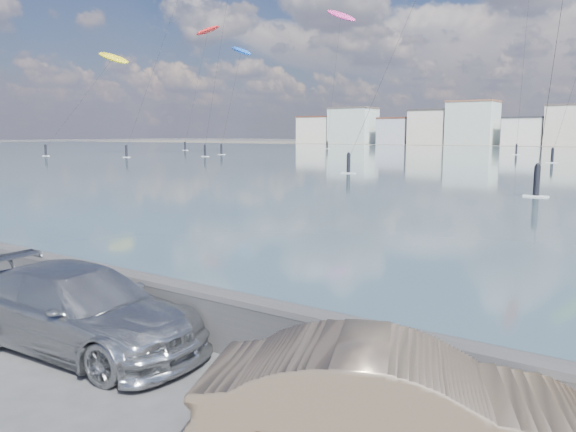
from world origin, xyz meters
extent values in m
plane|color=#333335|center=(0.00, 0.00, 0.00)|extent=(700.00, 700.00, 0.00)
cube|color=#28282B|center=(0.00, 2.70, 0.45)|extent=(400.00, 0.35, 0.90)
cylinder|color=#28282B|center=(0.00, 2.70, 0.90)|extent=(400.00, 0.36, 0.36)
cube|color=silver|center=(-112.00, 186.00, 5.00)|extent=(14.00, 11.00, 10.00)
cube|color=#562D23|center=(-112.00, 186.00, 10.30)|extent=(14.28, 11.22, 0.60)
cube|color=#B7C6BC|center=(-96.50, 186.00, 6.50)|extent=(16.00, 12.00, 13.00)
cube|color=#4C423D|center=(-96.50, 186.00, 13.30)|extent=(16.32, 12.24, 0.60)
cube|color=#B2B7C6|center=(-79.00, 186.00, 4.50)|extent=(11.00, 10.00, 9.00)
cube|color=#562D23|center=(-79.00, 186.00, 9.30)|extent=(11.22, 10.20, 0.60)
cube|color=beige|center=(-66.00, 186.00, 5.75)|extent=(13.00, 11.00, 11.50)
cube|color=#383330|center=(-66.00, 186.00, 11.80)|extent=(13.26, 11.22, 0.60)
cube|color=#B7C6BC|center=(-51.50, 186.00, 7.00)|extent=(15.00, 12.00, 14.00)
cube|color=brown|center=(-51.50, 186.00, 14.30)|extent=(15.30, 12.24, 0.60)
cube|color=white|center=(-35.00, 186.00, 4.25)|extent=(12.00, 10.00, 8.50)
cube|color=#2D2D33|center=(-35.00, 186.00, 8.80)|extent=(12.24, 10.20, 0.60)
cube|color=beige|center=(-21.50, 186.00, 6.00)|extent=(14.00, 11.00, 12.00)
cube|color=#4C423D|center=(-21.50, 186.00, 12.30)|extent=(14.28, 11.22, 0.60)
imported|color=#A2A5A9|center=(-1.49, 1.35, 0.70)|extent=(4.99, 2.33, 1.41)
imported|color=tan|center=(4.41, 1.20, 0.71)|extent=(4.58, 3.11, 1.43)
ellipsoid|color=yellow|center=(-80.50, 64.24, 17.53)|extent=(10.47, 4.62, 3.98)
cube|color=white|center=(-80.89, 49.91, 0.05)|extent=(1.40, 0.42, 0.08)
cylinder|color=black|center=(-80.89, 49.91, 0.95)|extent=(0.36, 0.36, 1.70)
sphere|color=black|center=(-80.89, 49.91, 1.85)|extent=(0.28, 0.28, 0.28)
cylinder|color=black|center=(-80.70, 57.08, 9.41)|extent=(0.42, 14.36, 16.25)
cube|color=white|center=(-65.36, 54.10, 0.05)|extent=(1.40, 0.42, 0.08)
cylinder|color=black|center=(-65.36, 54.10, 0.95)|extent=(0.36, 0.36, 1.70)
sphere|color=black|center=(-65.36, 54.10, 1.85)|extent=(0.28, 0.28, 0.28)
cylinder|color=black|center=(-65.38, 60.64, 14.74)|extent=(0.07, 13.11, 26.88)
ellipsoid|color=#E5338C|center=(-67.49, 125.14, 33.53)|extent=(11.05, 5.86, 5.84)
cube|color=white|center=(-66.09, 116.71, 0.05)|extent=(1.40, 0.42, 0.08)
cylinder|color=black|center=(-66.09, 116.71, 0.95)|extent=(0.36, 0.36, 1.70)
sphere|color=black|center=(-66.09, 116.71, 1.85)|extent=(0.28, 0.28, 0.28)
cylinder|color=black|center=(-66.79, 120.93, 17.41)|extent=(1.43, 8.47, 32.24)
cube|color=white|center=(-57.43, 63.60, 0.05)|extent=(1.40, 0.42, 0.08)
cylinder|color=black|center=(-57.43, 63.60, 0.95)|extent=(0.36, 0.36, 1.70)
sphere|color=black|center=(-57.43, 63.60, 1.85)|extent=(0.28, 0.28, 0.28)
cylinder|color=black|center=(-57.65, 67.56, 16.05)|extent=(0.47, 7.96, 29.50)
ellipsoid|color=blue|center=(-63.35, 80.34, 19.23)|extent=(9.29, 7.09, 3.71)
cube|color=white|center=(-61.05, 71.68, 0.05)|extent=(1.40, 0.42, 0.08)
cylinder|color=black|center=(-61.05, 71.68, 0.95)|extent=(0.36, 0.36, 1.70)
sphere|color=black|center=(-61.05, 71.68, 1.85)|extent=(0.28, 0.28, 0.28)
cylinder|color=black|center=(-62.20, 76.01, 10.27)|extent=(2.34, 8.69, 17.94)
cube|color=white|center=(-18.77, 42.03, 0.05)|extent=(1.40, 0.42, 0.08)
cylinder|color=black|center=(-18.77, 42.03, 0.95)|extent=(0.36, 0.36, 1.70)
sphere|color=black|center=(-18.77, 42.03, 1.85)|extent=(0.28, 0.28, 0.28)
cylinder|color=black|center=(-17.90, 49.32, 11.64)|extent=(1.77, 14.61, 20.69)
ellipsoid|color=red|center=(-86.85, 96.62, 27.72)|extent=(4.91, 10.03, 5.02)
cube|color=white|center=(-86.21, 87.54, 0.05)|extent=(1.40, 0.42, 0.08)
cylinder|color=black|center=(-86.21, 87.54, 0.95)|extent=(0.36, 0.36, 1.70)
sphere|color=black|center=(-86.21, 87.54, 1.85)|extent=(0.28, 0.28, 0.28)
cylinder|color=black|center=(-86.53, 92.08, 14.51)|extent=(0.66, 9.11, 26.43)
cube|color=white|center=(-17.58, 101.17, 0.05)|extent=(1.40, 0.42, 0.08)
cylinder|color=black|center=(-17.58, 101.17, 0.95)|extent=(0.36, 0.36, 1.70)
sphere|color=black|center=(-17.58, 101.17, 1.85)|extent=(0.28, 0.28, 0.28)
cylinder|color=black|center=(-18.71, 107.70, 17.32)|extent=(2.29, 13.09, 32.05)
cube|color=white|center=(-6.86, 73.82, 0.05)|extent=(1.40, 0.42, 0.08)
cylinder|color=black|center=(-6.86, 73.82, 0.95)|extent=(0.36, 0.36, 1.70)
sphere|color=black|center=(-6.86, 73.82, 1.85)|extent=(0.28, 0.28, 0.28)
cube|color=white|center=(-0.14, 30.98, 0.05)|extent=(1.40, 0.42, 0.08)
cylinder|color=black|center=(-0.14, 30.98, 0.95)|extent=(0.36, 0.36, 1.70)
sphere|color=black|center=(-0.14, 30.98, 1.85)|extent=(0.28, 0.28, 0.28)
camera|label=1|loc=(6.73, -4.17, 3.66)|focal=35.00mm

